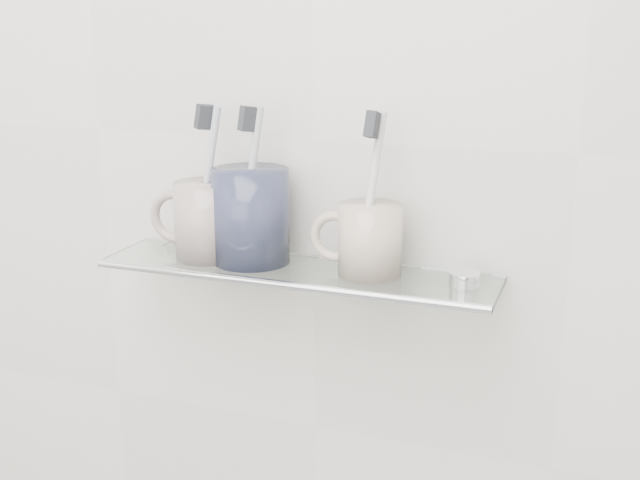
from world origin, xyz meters
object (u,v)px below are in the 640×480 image
at_px(shelf_glass, 296,271).
at_px(mug_right, 370,240).
at_px(mug_center, 251,216).
at_px(mug_left, 209,220).

distance_m(shelf_glass, mug_right, 0.10).
bearing_deg(mug_right, mug_center, 157.74).
xyz_separation_m(shelf_glass, mug_left, (-0.12, 0.00, 0.05)).
bearing_deg(mug_center, shelf_glass, -26.56).
xyz_separation_m(shelf_glass, mug_right, (0.09, 0.00, 0.05)).
bearing_deg(shelf_glass, mug_right, 3.06).
bearing_deg(mug_left, shelf_glass, -9.40).
height_order(mug_center, mug_right, mug_center).
bearing_deg(mug_right, mug_left, 157.74).
height_order(mug_left, mug_center, mug_center).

